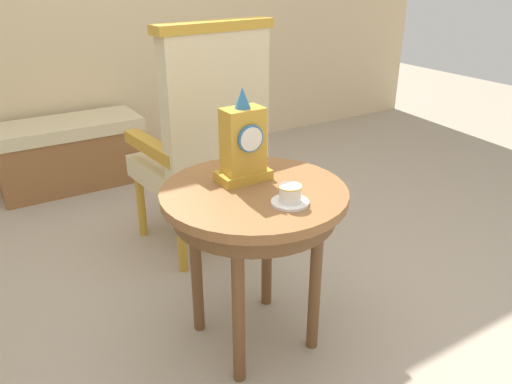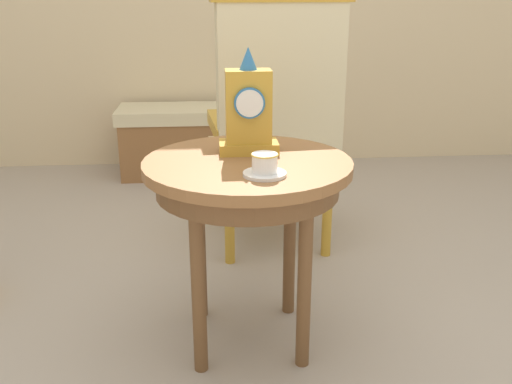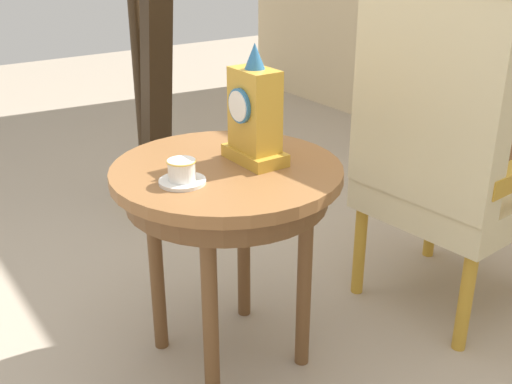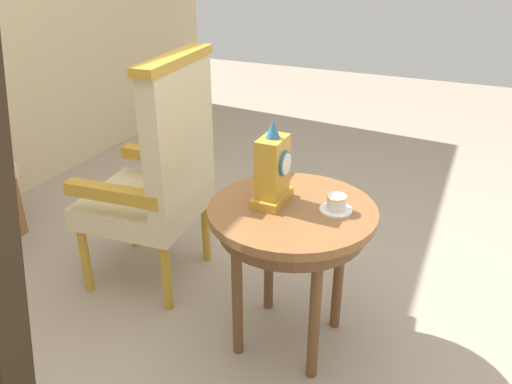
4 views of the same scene
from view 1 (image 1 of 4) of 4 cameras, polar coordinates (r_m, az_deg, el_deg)
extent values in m
plane|color=tan|center=(2.10, 1.05, -15.93)|extent=(10.00, 10.00, 0.00)
cylinder|color=brown|center=(1.76, -0.22, -0.20)|extent=(0.66, 0.66, 0.03)
cylinder|color=brown|center=(1.78, -0.22, -1.74)|extent=(0.58, 0.58, 0.07)
cylinder|color=brown|center=(2.11, 1.24, -5.63)|extent=(0.04, 0.04, 0.61)
cylinder|color=brown|center=(1.97, -6.78, -8.10)|extent=(0.04, 0.04, 0.61)
cylinder|color=brown|center=(1.73, -2.00, -13.07)|extent=(0.04, 0.04, 0.61)
cylinder|color=brown|center=(1.88, 6.71, -9.81)|extent=(0.04, 0.04, 0.61)
cylinder|color=white|center=(1.65, 3.80, -1.20)|extent=(0.12, 0.12, 0.01)
cylinder|color=white|center=(1.63, 3.83, -0.17)|extent=(0.07, 0.07, 0.06)
torus|color=gold|center=(1.62, 3.86, 0.62)|extent=(0.08, 0.08, 0.00)
cube|color=gold|center=(1.82, -1.44, 1.88)|extent=(0.19, 0.11, 0.04)
cube|color=gold|center=(1.77, -1.48, 5.86)|extent=(0.14, 0.09, 0.23)
cylinder|color=teal|center=(1.72, -0.63, 6.03)|extent=(0.10, 0.01, 0.10)
cylinder|color=white|center=(1.72, -0.52, 5.98)|extent=(0.08, 0.00, 0.08)
cone|color=teal|center=(1.73, -1.54, 10.57)|extent=(0.06, 0.06, 0.07)
cube|color=beige|center=(2.59, -6.82, 2.61)|extent=(0.56, 0.56, 0.11)
cube|color=beige|center=(2.29, -4.44, 9.71)|extent=(0.53, 0.13, 0.64)
cube|color=gold|center=(2.23, -4.74, 18.19)|extent=(0.57, 0.15, 0.04)
cube|color=gold|center=(2.65, -2.68, 7.05)|extent=(0.11, 0.47, 0.06)
cube|color=gold|center=(2.43, -11.69, 4.97)|extent=(0.11, 0.47, 0.06)
cylinder|color=gold|center=(2.95, -5.11, 0.69)|extent=(0.04, 0.04, 0.35)
cylinder|color=gold|center=(2.77, -12.83, -1.52)|extent=(0.04, 0.04, 0.35)
cylinder|color=gold|center=(2.62, 0.03, -2.40)|extent=(0.04, 0.04, 0.35)
cylinder|color=gold|center=(2.42, -8.38, -5.21)|extent=(0.04, 0.04, 0.35)
cube|color=beige|center=(3.48, -20.72, 6.84)|extent=(0.92, 0.40, 0.08)
cube|color=brown|center=(3.55, -20.20, 3.46)|extent=(0.89, 0.38, 0.36)
camera|label=2|loc=(0.83, 77.38, -11.10)|focal=39.90mm
camera|label=3|loc=(2.29, 47.55, 14.83)|focal=43.79mm
camera|label=4|loc=(1.14, -84.59, 14.14)|focal=36.41mm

